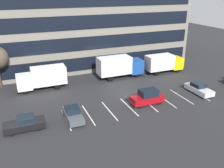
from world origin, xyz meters
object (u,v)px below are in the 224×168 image
object	(u,v)px
box_truck_white	(43,77)
suv_maroon	(147,97)
sedan_black	(25,124)
sedan_silver	(199,89)
box_truck_yellow	(164,63)
sedan_charcoal	(73,114)
box_truck_blue	(120,66)

from	to	relation	value
box_truck_white	suv_maroon	bearing A→B (deg)	-40.92
sedan_black	sedan_silver	bearing A→B (deg)	1.15
box_truck_yellow	sedan_charcoal	bearing A→B (deg)	-152.08
sedan_charcoal	suv_maroon	xyz separation A→B (m)	(10.27, 0.28, 0.26)
box_truck_white	box_truck_yellow	distance (m)	21.48
box_truck_blue	sedan_charcoal	xyz separation A→B (m)	(-11.01, -11.03, -1.41)
box_truck_white	box_truck_yellow	bearing A→B (deg)	-1.34
box_truck_yellow	sedan_black	world-z (taller)	box_truck_yellow
sedan_black	sedan_charcoal	size ratio (longest dim) A/B	1.05
suv_maroon	sedan_silver	bearing A→B (deg)	0.50
box_truck_blue	suv_maroon	distance (m)	10.84
box_truck_blue	box_truck_white	xyz separation A→B (m)	(-12.95, -0.17, -0.18)
box_truck_yellow	sedan_black	distance (m)	27.09
box_truck_yellow	suv_maroon	distance (m)	13.73
sedan_silver	sedan_black	bearing A→B (deg)	-178.85
box_truck_yellow	box_truck_white	bearing A→B (deg)	178.66
sedan_silver	suv_maroon	size ratio (longest dim) A/B	1.00
box_truck_blue	sedan_silver	distance (m)	13.46
sedan_charcoal	sedan_black	bearing A→B (deg)	-178.54
box_truck_yellow	sedan_charcoal	size ratio (longest dim) A/B	1.72
sedan_charcoal	suv_maroon	world-z (taller)	suv_maroon
sedan_silver	sedan_black	xyz separation A→B (m)	(-24.50, -0.49, -0.00)
box_truck_yellow	sedan_silver	size ratio (longest dim) A/B	1.63
sedan_silver	sedan_charcoal	bearing A→B (deg)	-178.94
box_truck_blue	suv_maroon	world-z (taller)	box_truck_blue
box_truck_white	sedan_silver	xyz separation A→B (m)	(21.03, -10.50, -1.19)
sedan_black	sedan_charcoal	bearing A→B (deg)	1.46
box_truck_yellow	sedan_black	bearing A→B (deg)	-157.19
box_truck_yellow	sedan_silver	distance (m)	10.08
sedan_charcoal	suv_maroon	bearing A→B (deg)	1.53
box_truck_blue	sedan_silver	bearing A→B (deg)	-52.89
box_truck_blue	box_truck_yellow	distance (m)	8.56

